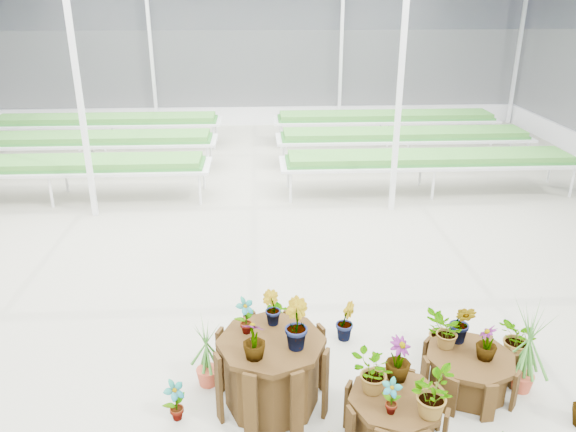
{
  "coord_description": "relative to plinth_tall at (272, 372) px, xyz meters",
  "views": [
    {
      "loc": [
        0.28,
        -6.64,
        4.2
      ],
      "look_at": [
        0.68,
        0.52,
        1.3
      ],
      "focal_mm": 35.0,
      "sensor_mm": 36.0,
      "label": 1
    }
  ],
  "objects": [
    {
      "name": "ground_plane",
      "position": [
        -0.38,
        1.71,
        -0.41
      ],
      "size": [
        24.0,
        24.0,
        0.0
      ],
      "primitive_type": "plane",
      "color": "gray",
      "rests_on": "ground"
    },
    {
      "name": "greenhouse_shell",
      "position": [
        -0.38,
        1.71,
        1.84
      ],
      "size": [
        18.0,
        24.0,
        4.5
      ],
      "primitive_type": null,
      "color": "white",
      "rests_on": "ground"
    },
    {
      "name": "steel_frame",
      "position": [
        -0.38,
        1.71,
        1.84
      ],
      "size": [
        18.0,
        24.0,
        4.5
      ],
      "primitive_type": null,
      "color": "silver",
      "rests_on": "ground"
    },
    {
      "name": "nursery_benches",
      "position": [
        -0.38,
        8.91,
        0.01
      ],
      "size": [
        16.0,
        7.0,
        0.84
      ],
      "primitive_type": null,
      "color": "silver",
      "rests_on": "ground"
    },
    {
      "name": "plinth_tall",
      "position": [
        0.0,
        0.0,
        0.0
      ],
      "size": [
        1.55,
        1.55,
        0.81
      ],
      "primitive_type": "cylinder",
      "rotation": [
        0.0,
        0.0,
        -0.38
      ],
      "color": "#36220C",
      "rests_on": "ground"
    },
    {
      "name": "plinth_mid",
      "position": [
        1.2,
        -0.6,
        -0.15
      ],
      "size": [
        1.22,
        1.22,
        0.52
      ],
      "primitive_type": "cylinder",
      "rotation": [
        0.0,
        0.0,
        0.29
      ],
      "color": "#36220C",
      "rests_on": "ground"
    },
    {
      "name": "plinth_low",
      "position": [
        2.2,
        0.1,
        -0.18
      ],
      "size": [
        1.1,
        1.1,
        0.46
      ],
      "primitive_type": "cylinder",
      "rotation": [
        0.0,
        0.0,
        0.08
      ],
      "color": "#36220C",
      "rests_on": "ground"
    },
    {
      "name": "nursery_plants",
      "position": [
        1.37,
        0.13,
        0.08
      ],
      "size": [
        4.58,
        3.22,
        1.34
      ],
      "color": "#3A7A2C",
      "rests_on": "ground"
    }
  ]
}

